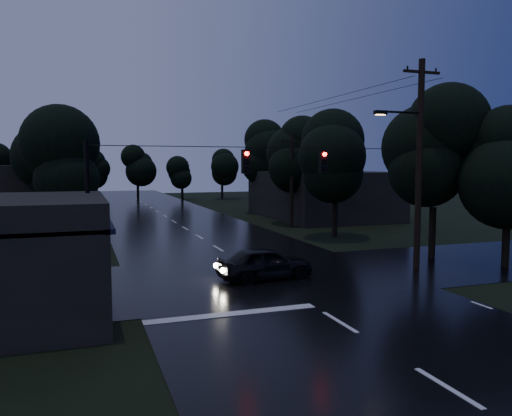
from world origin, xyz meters
TOP-DOWN VIEW (x-y plane):
  - ground at (0.00, 0.00)m, footprint 160.00×160.00m
  - main_road at (0.00, 30.00)m, footprint 12.00×120.00m
  - cross_street at (0.00, 12.00)m, footprint 60.00×9.00m
  - building_far_right at (14.00, 34.00)m, footprint 10.00×14.00m
  - building_far_left at (-14.00, 40.00)m, footprint 10.00×16.00m
  - utility_pole_main at (7.41, 11.00)m, footprint 3.50×0.30m
  - utility_pole_far at (8.30, 28.00)m, footprint 2.00×0.30m
  - anchor_pole_left at (-7.50, 11.00)m, footprint 0.18×0.18m
  - span_signals at (0.56, 10.99)m, footprint 15.00×0.37m
  - tree_corner_near at (10.00, 13.00)m, footprint 4.48×4.48m
  - tree_corner_far at (12.00, 10.00)m, footprint 3.92×3.92m
  - tree_left_a at (-9.00, 22.00)m, footprint 3.92×3.92m
  - tree_left_b at (-9.60, 30.00)m, footprint 4.20×4.20m
  - tree_left_c at (-10.20, 40.00)m, footprint 4.48×4.48m
  - tree_right_a at (9.00, 22.00)m, footprint 4.20×4.20m
  - tree_right_b at (9.60, 30.00)m, footprint 4.48×4.48m
  - tree_right_c at (10.20, 40.00)m, footprint 4.76×4.76m
  - car at (-0.12, 11.54)m, footprint 4.36×2.03m

SIDE VIEW (x-z plane):
  - ground at x=0.00m, z-range 0.00..0.00m
  - main_road at x=0.00m, z-range -0.01..0.01m
  - cross_street at x=0.00m, z-range -0.01..0.01m
  - car at x=-0.12m, z-range 0.00..1.45m
  - building_far_right at x=14.00m, z-range 0.00..4.40m
  - building_far_left at x=-14.00m, z-range 0.00..5.00m
  - anchor_pole_left at x=-7.50m, z-range 0.00..6.00m
  - utility_pole_far at x=8.30m, z-range 0.13..7.63m
  - tree_corner_far at x=12.00m, z-range 1.11..9.37m
  - tree_left_a at x=-9.00m, z-range 1.11..9.37m
  - span_signals at x=0.56m, z-range 4.69..5.80m
  - utility_pole_main at x=7.41m, z-range 0.26..10.26m
  - tree_left_b at x=-9.60m, z-range 1.19..10.04m
  - tree_right_a at x=9.00m, z-range 1.19..10.04m
  - tree_corner_near at x=10.00m, z-range 1.27..10.71m
  - tree_left_c at x=-10.20m, z-range 1.27..10.71m
  - tree_right_b at x=9.60m, z-range 1.27..10.71m
  - tree_right_c at x=10.20m, z-range 1.35..11.38m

